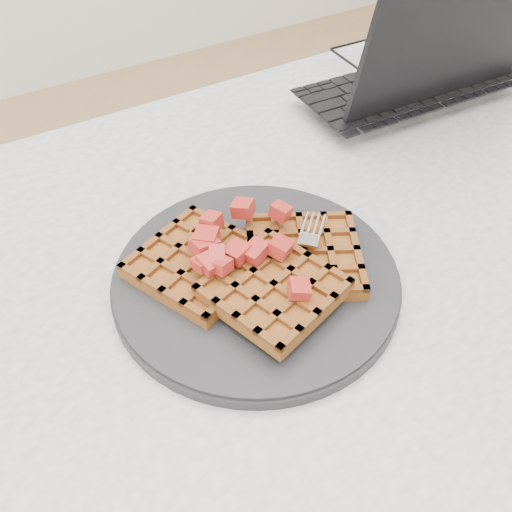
# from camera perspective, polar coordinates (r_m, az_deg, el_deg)

# --- Properties ---
(table) EXTENTS (1.20, 0.80, 0.75)m
(table) POSITION_cam_1_polar(r_m,az_deg,el_deg) (0.68, 4.59, -8.07)
(table) COLOR silver
(table) RESTS_ON ground
(plate) EXTENTS (0.29, 0.29, 0.02)m
(plate) POSITION_cam_1_polar(r_m,az_deg,el_deg) (0.57, 0.00, -2.26)
(plate) COLOR black
(plate) RESTS_ON table
(waffles) EXTENTS (0.25, 0.22, 0.03)m
(waffles) POSITION_cam_1_polar(r_m,az_deg,el_deg) (0.56, 0.22, -1.16)
(waffles) COLOR brown
(waffles) RESTS_ON plate
(strawberry_pile) EXTENTS (0.15, 0.15, 0.02)m
(strawberry_pile) POSITION_cam_1_polar(r_m,az_deg,el_deg) (0.54, 0.00, 1.05)
(strawberry_pile) COLOR maroon
(strawberry_pile) RESTS_ON waffles
(fork) EXTENTS (0.15, 0.14, 0.02)m
(fork) POSITION_cam_1_polar(r_m,az_deg,el_deg) (0.56, 4.49, -2.01)
(fork) COLOR silver
(fork) RESTS_ON plate
(laptop) EXTENTS (0.36, 0.27, 0.24)m
(laptop) POSITION_cam_1_polar(r_m,az_deg,el_deg) (0.91, 14.91, 17.83)
(laptop) COLOR black
(laptop) RESTS_ON table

